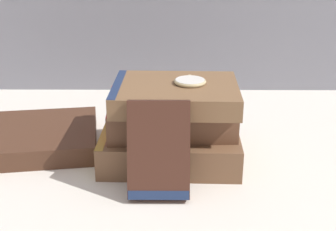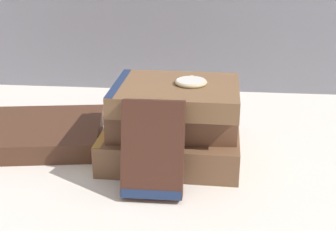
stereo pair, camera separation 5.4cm
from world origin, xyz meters
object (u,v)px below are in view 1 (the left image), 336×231
Objects in this scene: book_flat_middle at (167,113)px; book_side_left at (17,138)px; book_leaning_front at (159,153)px; pocket_watch at (190,81)px; book_flat_bottom at (167,144)px; book_flat_top at (172,94)px.

book_flat_middle is 0.73× the size of book_side_left.
pocket_watch is (0.04, 0.11, 0.06)m from book_leaning_front.
book_side_left is at bearing 173.49° from book_flat_bottom.
book_side_left is (-0.25, 0.02, -0.05)m from book_flat_middle.
book_flat_top is at bearing -17.22° from book_side_left.
book_flat_top is at bearing -21.70° from book_flat_bottom.
book_leaning_front reaches higher than book_flat_middle.
book_flat_bottom is 0.25m from book_side_left.
book_leaning_front reaches higher than book_flat_bottom.
pocket_watch is at bearing -15.18° from book_side_left.
book_leaning_front reaches higher than book_flat_top.
book_side_left is at bearing 172.86° from book_flat_top.
book_flat_top is at bearing -167.21° from pocket_watch.
book_flat_bottom is 0.11m from pocket_watch.
book_flat_top is 0.70× the size of book_side_left.
book_flat_bottom is 1.13× the size of book_flat_top.
book_flat_middle is at bearing 114.26° from book_flat_top.
book_leaning_front reaches higher than book_side_left.
book_flat_top is (0.01, -0.00, 0.08)m from book_flat_bottom.
pocket_watch is at bearing 6.29° from book_flat_bottom.
book_side_left is at bearing 171.95° from book_flat_middle.
book_side_left is 0.28m from book_leaning_front.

